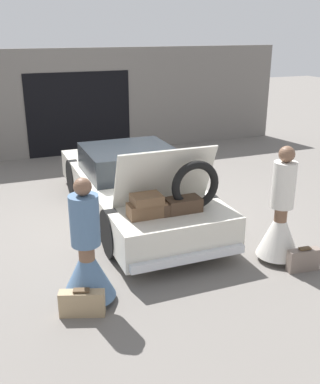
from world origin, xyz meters
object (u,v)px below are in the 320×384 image
(suitcase_beside_left_person, at_px, (82,303))
(person_left, at_px, (87,260))
(car, at_px, (134,186))
(suitcase_beside_right_person, at_px, (303,260))
(person_right, at_px, (280,221))

(suitcase_beside_left_person, bearing_deg, person_left, 61.48)
(person_left, bearing_deg, car, 136.05)
(car, distance_m, suitcase_beside_left_person, 3.19)
(car, xyz_separation_m, suitcase_beside_right_person, (1.59, -2.84, -0.39))
(person_left, xyz_separation_m, suitcase_beside_right_person, (3.03, -0.37, -0.42))
(person_right, height_order, suitcase_beside_right_person, person_right)
(car, distance_m, person_right, 2.82)
(car, relative_size, suitcase_beside_left_person, 8.52)
(person_right, bearing_deg, suitcase_beside_right_person, -161.55)
(person_right, distance_m, suitcase_beside_left_person, 3.07)
(car, height_order, person_left, person_left)
(person_left, distance_m, person_right, 2.87)
(suitcase_beside_left_person, distance_m, suitcase_beside_right_person, 3.17)
(car, xyz_separation_m, suitcase_beside_left_person, (-1.58, -2.74, -0.40))
(car, height_order, suitcase_beside_right_person, car)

